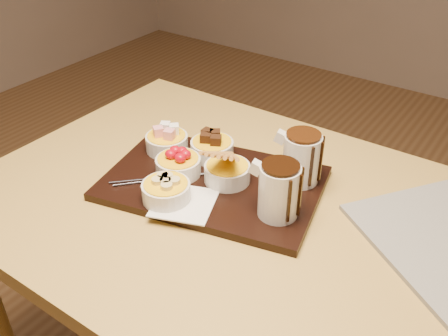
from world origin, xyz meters
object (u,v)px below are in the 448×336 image
Objects in this scene: pitcher_dark_chocolate at (279,191)px; bowl_strawberries at (178,166)px; dining_table at (250,245)px; pitcher_milk_chocolate at (301,159)px; serving_board at (213,183)px.

bowl_strawberries is at bearing 167.35° from pitcher_dark_chocolate.
dining_table is 10.96× the size of pitcher_milk_chocolate.
pitcher_milk_chocolate is (-0.02, 0.13, 0.00)m from pitcher_dark_chocolate.
pitcher_dark_chocolate reaches higher than bowl_strawberries.
pitcher_dark_chocolate reaches higher than serving_board.
pitcher_milk_chocolate is at bearing 71.38° from dining_table.
bowl_strawberries is 0.25m from pitcher_dark_chocolate.
pitcher_milk_chocolate is (0.16, 0.11, 0.06)m from serving_board.
bowl_strawberries is at bearing -163.61° from pitcher_milk_chocolate.
dining_table is 0.23m from bowl_strawberries.
dining_table is at bearing 164.44° from pitcher_dark_chocolate.
bowl_strawberries is 0.91× the size of pitcher_dark_chocolate.
pitcher_dark_chocolate is 0.13m from pitcher_milk_chocolate.
serving_board is at bearing 16.22° from bowl_strawberries.
bowl_strawberries is 0.27m from pitcher_milk_chocolate.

